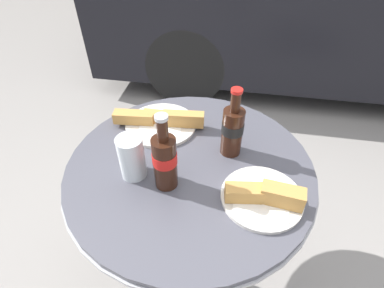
{
  "coord_description": "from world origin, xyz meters",
  "views": [
    {
      "loc": [
        0.12,
        -0.66,
        1.38
      ],
      "look_at": [
        0.0,
        0.04,
        0.75
      ],
      "focal_mm": 28.0,
      "sensor_mm": 36.0,
      "label": 1
    }
  ],
  "objects_px": {
    "lunch_plate_far": "(264,196)",
    "cola_bottle_left": "(232,129)",
    "drinking_glass": "(132,159)",
    "bistro_table": "(190,192)",
    "lunch_plate_near": "(160,121)",
    "cola_bottle_right": "(165,160)"
  },
  "relations": [
    {
      "from": "lunch_plate_far",
      "to": "cola_bottle_left",
      "type": "bearing_deg",
      "value": 119.35
    },
    {
      "from": "drinking_glass",
      "to": "lunch_plate_far",
      "type": "xyz_separation_m",
      "value": [
        0.39,
        -0.04,
        -0.04
      ]
    },
    {
      "from": "cola_bottle_left",
      "to": "drinking_glass",
      "type": "relative_size",
      "value": 1.7
    },
    {
      "from": "cola_bottle_left",
      "to": "lunch_plate_far",
      "type": "height_order",
      "value": "cola_bottle_left"
    },
    {
      "from": "drinking_glass",
      "to": "bistro_table",
      "type": "bearing_deg",
      "value": 23.9
    },
    {
      "from": "cola_bottle_left",
      "to": "lunch_plate_near",
      "type": "distance_m",
      "value": 0.29
    },
    {
      "from": "bistro_table",
      "to": "drinking_glass",
      "type": "bearing_deg",
      "value": -156.1
    },
    {
      "from": "lunch_plate_near",
      "to": "cola_bottle_left",
      "type": "bearing_deg",
      "value": -19.66
    },
    {
      "from": "cola_bottle_right",
      "to": "drinking_glass",
      "type": "bearing_deg",
      "value": 168.94
    },
    {
      "from": "bistro_table",
      "to": "lunch_plate_near",
      "type": "height_order",
      "value": "lunch_plate_near"
    },
    {
      "from": "drinking_glass",
      "to": "lunch_plate_far",
      "type": "bearing_deg",
      "value": -5.52
    },
    {
      "from": "drinking_glass",
      "to": "cola_bottle_right",
      "type": "bearing_deg",
      "value": -11.06
    },
    {
      "from": "cola_bottle_left",
      "to": "lunch_plate_far",
      "type": "relative_size",
      "value": 1.02
    },
    {
      "from": "bistro_table",
      "to": "lunch_plate_near",
      "type": "relative_size",
      "value": 2.42
    },
    {
      "from": "cola_bottle_left",
      "to": "cola_bottle_right",
      "type": "bearing_deg",
      "value": -135.44
    },
    {
      "from": "lunch_plate_near",
      "to": "lunch_plate_far",
      "type": "xyz_separation_m",
      "value": [
        0.37,
        -0.28,
        -0.0
      ]
    },
    {
      "from": "cola_bottle_right",
      "to": "lunch_plate_far",
      "type": "xyz_separation_m",
      "value": [
        0.28,
        -0.02,
        -0.08
      ]
    },
    {
      "from": "bistro_table",
      "to": "cola_bottle_right",
      "type": "height_order",
      "value": "cola_bottle_right"
    },
    {
      "from": "drinking_glass",
      "to": "lunch_plate_near",
      "type": "relative_size",
      "value": 0.42
    },
    {
      "from": "cola_bottle_right",
      "to": "lunch_plate_far",
      "type": "distance_m",
      "value": 0.29
    },
    {
      "from": "cola_bottle_right",
      "to": "lunch_plate_near",
      "type": "relative_size",
      "value": 0.75
    },
    {
      "from": "bistro_table",
      "to": "cola_bottle_right",
      "type": "distance_m",
      "value": 0.26
    }
  ]
}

